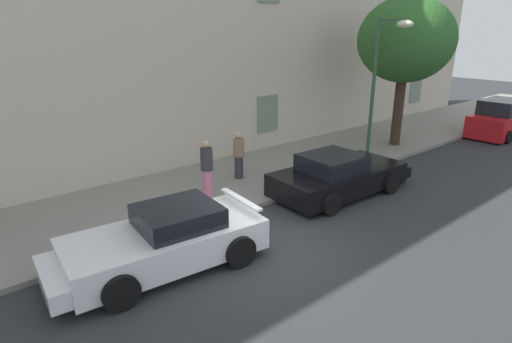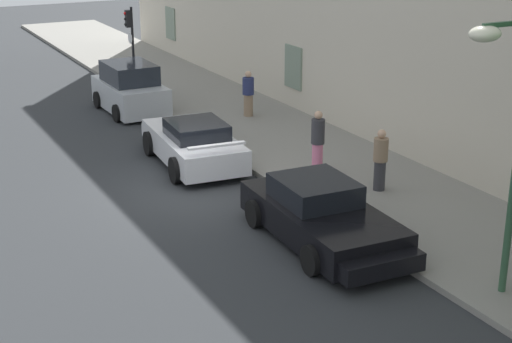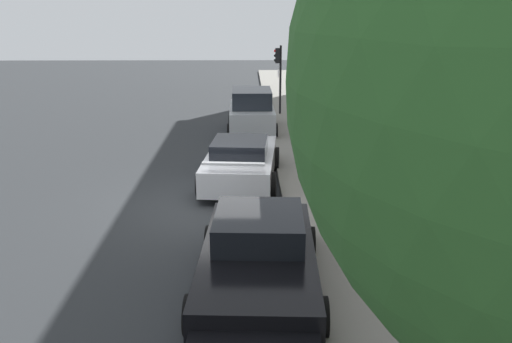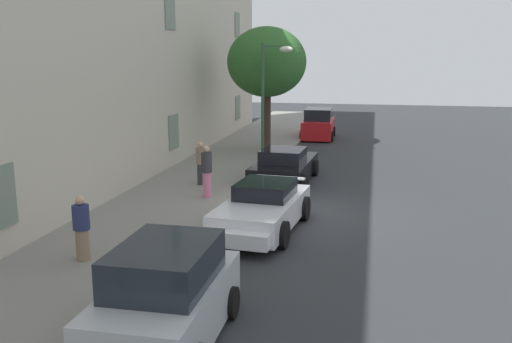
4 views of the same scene
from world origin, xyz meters
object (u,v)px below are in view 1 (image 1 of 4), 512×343
street_lamp (386,62)px  pedestrian_admiring (239,155)px  sportscar_red_lead (159,243)px  sportscar_yellow_flank (341,175)px  hatchback_parked (499,120)px  tree_near_kerb (406,41)px  pedestrian_strolling (207,169)px

street_lamp → pedestrian_admiring: size_ratio=3.26×
street_lamp → sportscar_red_lead: bearing=-171.3°
sportscar_yellow_flank → hatchback_parked: size_ratio=1.30×
tree_near_kerb → pedestrian_admiring: size_ratio=3.79×
sportscar_yellow_flank → tree_near_kerb: size_ratio=0.80×
sportscar_red_lead → pedestrian_admiring: bearing=34.7°
pedestrian_admiring → hatchback_parked: bearing=-12.3°
pedestrian_admiring → pedestrian_strolling: 1.92m
pedestrian_admiring → pedestrian_strolling: (-1.77, -0.76, 0.09)m
hatchback_parked → street_lamp: (-7.96, 1.31, 3.00)m
sportscar_red_lead → sportscar_yellow_flank: 6.50m
sportscar_red_lead → pedestrian_admiring: size_ratio=2.95×
pedestrian_admiring → pedestrian_strolling: size_ratio=0.91×
sportscar_red_lead → pedestrian_strolling: bearing=40.6°
sportscar_yellow_flank → hatchback_parked: hatchback_parked is taller
sportscar_red_lead → street_lamp: bearing=8.7°
pedestrian_admiring → tree_near_kerb: bearing=-6.6°
hatchback_parked → sportscar_red_lead: bearing=-179.2°
hatchback_parked → street_lamp: size_ratio=0.71×
hatchback_parked → pedestrian_strolling: 15.43m
tree_near_kerb → street_lamp: size_ratio=1.16×
pedestrian_strolling → pedestrian_admiring: bearing=23.3°
tree_near_kerb → pedestrian_strolling: bearing=179.1°
tree_near_kerb → pedestrian_strolling: tree_near_kerb is taller
sportscar_yellow_flank → street_lamp: (3.66, 1.21, 3.21)m
pedestrian_strolling → tree_near_kerb: bearing=-0.9°
hatchback_parked → tree_near_kerb: (-5.61, 2.03, 3.69)m
tree_near_kerb → street_lamp: bearing=-162.9°
street_lamp → pedestrian_admiring: (-5.54, 1.64, -2.84)m
sportscar_yellow_flank → tree_near_kerb: bearing=17.8°
hatchback_parked → street_lamp: street_lamp is taller
tree_near_kerb → pedestrian_admiring: (-7.90, 0.92, -3.53)m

